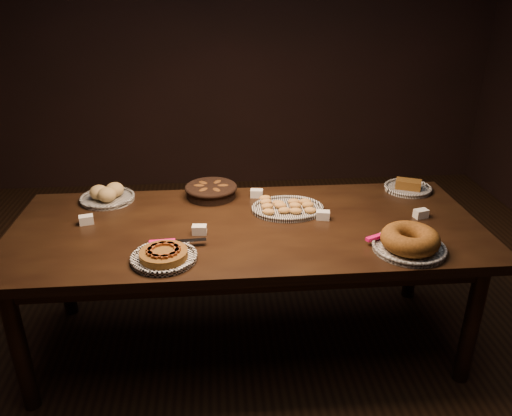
{
  "coord_description": "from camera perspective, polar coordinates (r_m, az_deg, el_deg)",
  "views": [
    {
      "loc": [
        -0.15,
        -2.28,
        1.89
      ],
      "look_at": [
        0.05,
        0.05,
        0.82
      ],
      "focal_mm": 35.0,
      "sensor_mm": 36.0,
      "label": 1
    }
  ],
  "objects": [
    {
      "name": "bread_roll_plate",
      "position": [
        2.94,
        -16.65,
        1.43
      ],
      "size": [
        0.31,
        0.31,
        0.09
      ],
      "rotation": [
        0.0,
        0.0,
        -0.38
      ],
      "color": "white",
      "rests_on": "buffet_table"
    },
    {
      "name": "bundt_cake_plate",
      "position": [
        2.4,
        17.14,
        -3.69
      ],
      "size": [
        0.36,
        0.36,
        0.11
      ],
      "rotation": [
        0.0,
        0.0,
        0.06
      ],
      "color": "black",
      "rests_on": "buffet_table"
    },
    {
      "name": "croissant_basket",
      "position": [
        2.88,
        -5.16,
        2.08
      ],
      "size": [
        0.36,
        0.36,
        0.08
      ],
      "rotation": [
        0.0,
        0.0,
        0.36
      ],
      "color": "black",
      "rests_on": "buffet_table"
    },
    {
      "name": "madeleine_platter",
      "position": [
        2.71,
        3.58,
        0.05
      ],
      "size": [
        0.39,
        0.31,
        0.04
      ],
      "rotation": [
        0.0,
        0.0,
        0.03
      ],
      "color": "black",
      "rests_on": "buffet_table"
    },
    {
      "name": "buffet_table",
      "position": [
        2.59,
        -1.01,
        -3.4
      ],
      "size": [
        2.4,
        1.0,
        0.75
      ],
      "color": "black",
      "rests_on": "ground"
    },
    {
      "name": "apple_tart_plate",
      "position": [
        2.27,
        -10.48,
        -5.37
      ],
      "size": [
        0.34,
        0.3,
        0.06
      ],
      "rotation": [
        0.0,
        0.0,
        0.15
      ],
      "color": "white",
      "rests_on": "buffet_table"
    },
    {
      "name": "tent_cards",
      "position": [
        2.62,
        0.32,
        -0.65
      ],
      "size": [
        1.82,
        0.49,
        0.04
      ],
      "color": "white",
      "rests_on": "buffet_table"
    },
    {
      "name": "ground",
      "position": [
        2.96,
        -0.91,
        -15.02
      ],
      "size": [
        5.0,
        5.0,
        0.0
      ],
      "primitive_type": "plane",
      "color": "black",
      "rests_on": "ground"
    },
    {
      "name": "loaf_plate",
      "position": [
        3.1,
        16.97,
        2.29
      ],
      "size": [
        0.28,
        0.28,
        0.06
      ],
      "rotation": [
        0.0,
        0.0,
        -0.42
      ],
      "color": "black",
      "rests_on": "buffet_table"
    }
  ]
}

